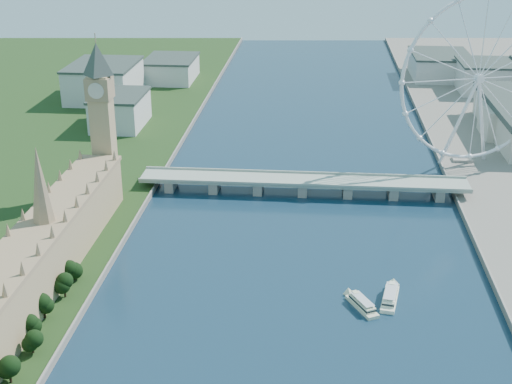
# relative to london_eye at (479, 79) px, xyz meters

# --- Properties ---
(parliament_range) EXTENTS (24.00, 200.00, 70.00)m
(parliament_range) POSITION_rel_london_eye_xyz_m (-247.98, -185.08, -49.04)
(parliament_range) COLOR tan
(parliament_range) RESTS_ON ground
(big_ben) EXTENTS (20.02, 20.02, 110.00)m
(big_ben) POSITION_rel_london_eye_xyz_m (-247.98, -77.08, -0.95)
(big_ben) COLOR tan
(big_ben) RESTS_ON ground
(westminster_bridge) EXTENTS (220.00, 22.00, 9.50)m
(westminster_bridge) POSITION_rel_london_eye_xyz_m (-119.98, -55.08, -60.89)
(westminster_bridge) COLOR gray
(westminster_bridge) RESTS_ON ground
(london_eye) EXTENTS (113.60, 39.12, 124.30)m
(london_eye) POSITION_rel_london_eye_xyz_m (0.00, 0.00, 0.00)
(london_eye) COLOR silver
(london_eye) RESTS_ON ground
(city_skyline) EXTENTS (505.00, 280.00, 32.00)m
(city_skyline) POSITION_rel_london_eye_xyz_m (-80.75, 205.00, -50.56)
(city_skyline) COLOR beige
(city_skyline) RESTS_ON ground
(tour_boat_near) EXTENTS (17.65, 25.62, 5.61)m
(tour_boat_near) POSITION_rel_london_eye_xyz_m (-87.19, -200.20, -67.52)
(tour_boat_near) COLOR beige
(tour_boat_near) RESTS_ON ground
(tour_boat_far) EXTENTS (12.54, 29.31, 6.27)m
(tour_boat_far) POSITION_rel_london_eye_xyz_m (-73.13, -192.31, -67.52)
(tour_boat_far) COLOR silver
(tour_boat_far) RESTS_ON ground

